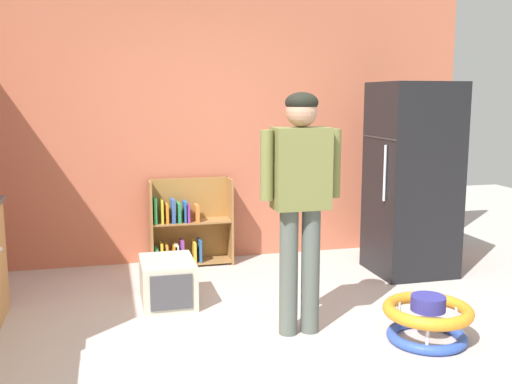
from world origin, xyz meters
The scene contains 7 objects.
ground_plane centered at (0.00, 0.00, 0.00)m, with size 12.00×12.00×0.00m, color #BDB0AA.
back_wall centered at (0.00, 2.33, 1.35)m, with size 5.20×0.06×2.70m, color #C16649.
refrigerator centered at (1.63, 1.37, 0.89)m, with size 0.73×0.68×1.78m.
bookshelf centered at (-0.38, 2.14, 0.37)m, with size 0.80×0.28×0.85m.
standing_person centered at (0.16, 0.23, 1.02)m, with size 0.57×0.22×1.68m.
baby_walker centered at (0.96, -0.12, 0.16)m, with size 0.60×0.60×0.32m.
pet_carrier centered at (-0.68, 1.06, 0.18)m, with size 0.42×0.55×0.36m.
Camera 1 is at (-1.11, -3.50, 1.65)m, focal length 41.16 mm.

